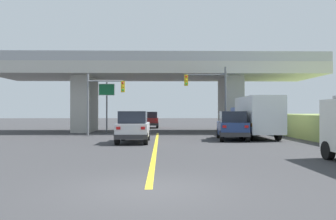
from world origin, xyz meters
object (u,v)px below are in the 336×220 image
suv_crossing (232,126)px  box_truck (256,117)px  traffic_signal_nearside (212,91)px  highway_sign (107,96)px  sedan_oncoming (150,120)px  traffic_signal_farside (101,96)px  suv_lead (133,127)px

suv_crossing → box_truck: box_truck is taller
suv_crossing → traffic_signal_nearside: (-0.62, 5.61, 2.77)m
suv_crossing → highway_sign: bearing=144.9°
suv_crossing → sedan_oncoming: size_ratio=1.02×
highway_sign → suv_crossing: bearing=-40.9°
traffic_signal_farside → highway_sign: size_ratio=1.08×
box_truck → highway_sign: bearing=149.9°
suv_lead → suv_crossing: 7.09m
highway_sign → box_truck: bearing=-30.1°
suv_lead → sedan_oncoming: 21.25m
traffic_signal_farside → box_truck: bearing=-15.9°
suv_lead → traffic_signal_nearside: size_ratio=0.76×
suv_lead → suv_crossing: size_ratio=0.97×
sedan_oncoming → traffic_signal_farside: 14.72m
suv_crossing → traffic_signal_farside: 11.61m
box_truck → sedan_oncoming: bearing=115.9°
suv_lead → traffic_signal_farside: (-3.34, 7.20, 2.35)m
suv_lead → highway_sign: (-3.43, 10.89, 2.54)m
suv_lead → suv_crossing: (6.79, 2.03, -0.00)m
traffic_signal_nearside → highway_sign: traffic_signal_nearside is taller
box_truck → traffic_signal_farside: 12.87m
suv_lead → traffic_signal_nearside: bearing=51.1°
box_truck → traffic_signal_nearside: (-2.76, 3.92, 2.15)m
sedan_oncoming → traffic_signal_farside: (-3.76, -14.04, 2.35)m
sedan_oncoming → traffic_signal_nearside: (5.74, -13.60, 2.77)m
sedan_oncoming → box_truck: bearing=-64.1°
highway_sign → suv_lead: bearing=-72.5°
suv_crossing → highway_sign: 13.76m
suv_lead → box_truck: size_ratio=0.60×
box_truck → sedan_oncoming: size_ratio=1.63×
traffic_signal_farside → highway_sign: traffic_signal_farside is taller
traffic_signal_nearside → traffic_signal_farside: bearing=-177.4°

